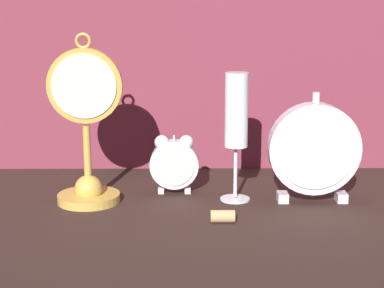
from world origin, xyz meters
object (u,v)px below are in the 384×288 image
at_px(mantel_clock_silver, 314,149).
at_px(wine_cork, 223,216).
at_px(champagne_flute, 236,119).
at_px(pocket_watch_on_stand, 87,139).
at_px(alarm_clock_twin_bell, 174,162).

bearing_deg(mantel_clock_silver, wine_cork, -147.17).
relative_size(champagne_flute, wine_cork, 5.88).
xyz_separation_m(pocket_watch_on_stand, champagne_flute, (0.28, 0.01, 0.04)).
bearing_deg(mantel_clock_silver, alarm_clock_twin_bell, 168.07).
bearing_deg(pocket_watch_on_stand, champagne_flute, 2.39).
distance_m(pocket_watch_on_stand, wine_cork, 0.30).
distance_m(alarm_clock_twin_bell, wine_cork, 0.20).
height_order(mantel_clock_silver, champagne_flute, champagne_flute).
bearing_deg(mantel_clock_silver, champagne_flute, 174.48).
bearing_deg(wine_cork, mantel_clock_silver, 32.83).
bearing_deg(champagne_flute, mantel_clock_silver, -5.52).
distance_m(pocket_watch_on_stand, mantel_clock_silver, 0.43).
xyz_separation_m(mantel_clock_silver, wine_cork, (-0.18, -0.11, -0.09)).
distance_m(alarm_clock_twin_bell, mantel_clock_silver, 0.27).
bearing_deg(pocket_watch_on_stand, alarm_clock_twin_bell, 18.21).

